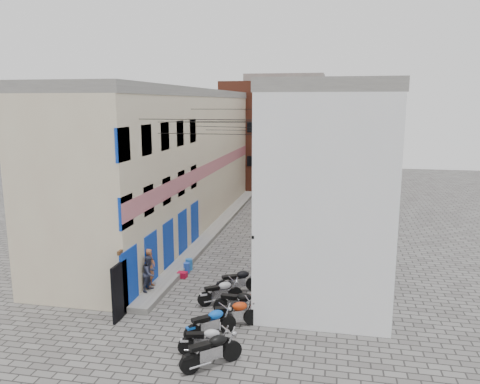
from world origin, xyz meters
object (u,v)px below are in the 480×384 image
Objects in this scene: red_crate at (182,275)px; motorcycle_e at (239,302)px; motorcycle_a at (211,349)px; motorcycle_d at (234,312)px; motorcycle_f at (220,291)px; person_a at (150,268)px; motorcycle_g at (238,280)px; motorcycle_b at (206,339)px; water_jug_far at (189,264)px; water_jug_near at (187,268)px; person_b at (150,273)px; motorcycle_c at (210,322)px.

motorcycle_e is at bearing -44.84° from red_crate.
motorcycle_d is (0.13, 2.74, -0.04)m from motorcycle_a.
person_a reaches higher than motorcycle_f.
motorcycle_g is at bearing -79.16° from person_a.
motorcycle_a reaches higher than motorcycle_f.
motorcycle_b is at bearing -26.57° from motorcycle_f.
person_a is 3.07× the size of water_jug_far.
person_a reaches higher than water_jug_near.
person_b reaches higher than motorcycle_f.
motorcycle_a is 6.66m from person_a.
person_b reaches higher than motorcycle_e.
motorcycle_g is 4.20× the size of water_jug_near.
motorcycle_b is 1.21× the size of person_b.
person_b is (-4.12, 2.06, 0.44)m from motorcycle_d.
water_jug_near is at bearing -171.23° from motorcycle_d.
motorcycle_b reaches higher than water_jug_far.
person_b reaches higher than red_crate.
water_jug_far is 1.28× the size of red_crate.
motorcycle_d is at bearing -57.54° from water_jug_far.
red_crate is (-3.45, 3.43, -0.45)m from motorcycle_e.
motorcycle_f is (-0.98, 1.88, -0.02)m from motorcycle_d.
person_a is at bearing -175.50° from motorcycle_c.
motorcycle_a is at bearing -64.89° from red_crate.
motorcycle_a is 1.91m from motorcycle_c.
person_b is (-3.62, -1.06, 0.43)m from motorcycle_g.
person_b is at bearing -102.65° from water_jug_near.
motorcycle_c is 4.03m from motorcycle_g.
motorcycle_b is at bearing -139.38° from person_a.
water_jug_near is 1.12× the size of red_crate.
person_b is (-3.62, 4.11, 0.48)m from motorcycle_b.
water_jug_near is at bearing 90.00° from red_crate.
motorcycle_e is 1.19× the size of person_a.
red_crate is (0.00, -1.07, -0.14)m from water_jug_far.
motorcycle_e reaches higher than motorcycle_d.
motorcycle_c is at bearing -26.78° from motorcycle_f.
red_crate is at bearing 163.73° from motorcycle_a.
motorcycle_b reaches higher than water_jug_near.
person_b reaches higher than motorcycle_c.
person_b is (0.13, -0.40, -0.09)m from person_a.
motorcycle_c is 6.58m from water_jug_near.
person_b is at bearing -104.26° from motorcycle_g.
motorcycle_a is at bearing -66.86° from water_jug_near.
motorcycle_g is 3.84m from person_a.
person_a reaches higher than motorcycle_c.
motorcycle_g reaches higher than water_jug_far.
motorcycle_c is 1.12m from motorcycle_d.
water_jug_far is (-2.80, 6.33, -0.31)m from motorcycle_c.
motorcycle_f is 3.45× the size of water_jug_far.
motorcycle_a is at bearing 0.24° from motorcycle_e.
motorcycle_e is (0.50, 2.97, 0.05)m from motorcycle_b.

